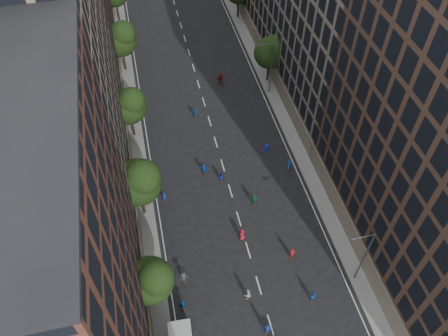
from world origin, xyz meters
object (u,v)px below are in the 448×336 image
streetlamp_near (363,255)px  skater_2 (313,296)px  streetlamp_far (270,65)px  skater_1 (267,329)px

streetlamp_near → skater_2: bearing=-166.3°
skater_2 → streetlamp_far: bearing=-88.5°
streetlamp_near → streetlamp_far: (0.00, 33.00, 0.00)m
streetlamp_far → skater_1: streetlamp_far is taller
streetlamp_near → streetlamp_far: same height
streetlamp_far → skater_2: 34.96m
skater_1 → skater_2: 6.21m
skater_1 → skater_2: bearing=-135.4°
streetlamp_near → skater_1: (-10.99, -3.66, -4.24)m
skater_1 → skater_2: skater_1 is taller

